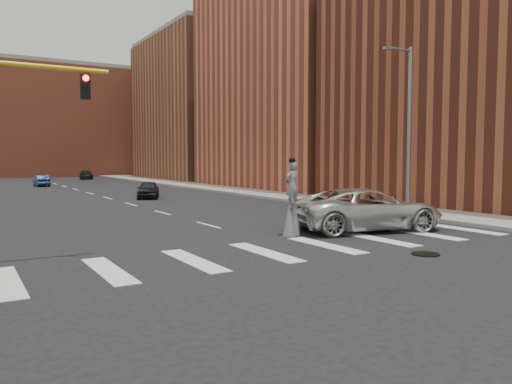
% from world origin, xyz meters
% --- Properties ---
extents(ground_plane, '(160.00, 160.00, 0.00)m').
position_xyz_m(ground_plane, '(0.00, 0.00, 0.00)').
color(ground_plane, black).
rests_on(ground_plane, ground).
extents(sidewalk_right, '(5.00, 90.00, 0.18)m').
position_xyz_m(sidewalk_right, '(12.50, 25.00, 0.09)').
color(sidewalk_right, gray).
rests_on(sidewalk_right, ground).
extents(manhole, '(0.90, 0.90, 0.04)m').
position_xyz_m(manhole, '(3.00, -2.00, 0.02)').
color(manhole, black).
rests_on(manhole, ground).
extents(building_near, '(16.00, 20.00, 22.00)m').
position_xyz_m(building_near, '(22.00, 8.00, 11.00)').
color(building_near, brown).
rests_on(building_near, ground).
extents(building_mid, '(16.00, 22.00, 24.00)m').
position_xyz_m(building_mid, '(22.00, 30.00, 12.00)').
color(building_mid, '#BD583B').
rests_on(building_mid, ground).
extents(building_far, '(16.00, 22.00, 20.00)m').
position_xyz_m(building_far, '(22.00, 54.00, 10.00)').
color(building_far, '#985438').
rests_on(building_far, ground).
extents(building_backdrop, '(26.00, 14.00, 18.00)m').
position_xyz_m(building_backdrop, '(6.00, 78.00, 9.00)').
color(building_backdrop, '#BD583B').
rests_on(building_backdrop, ground).
extents(streetlight, '(2.05, 0.20, 9.00)m').
position_xyz_m(streetlight, '(10.90, 6.00, 4.90)').
color(streetlight, slate).
rests_on(streetlight, ground).
extents(stilt_performer, '(0.83, 0.61, 3.18)m').
position_xyz_m(stilt_performer, '(1.57, 3.50, 1.30)').
color(stilt_performer, '#352015').
rests_on(stilt_performer, ground).
extents(suv_crossing, '(7.06, 4.41, 1.82)m').
position_xyz_m(suv_crossing, '(5.17, 3.00, 0.91)').
color(suv_crossing, beige).
rests_on(suv_crossing, ground).
extents(car_near, '(2.90, 4.20, 1.33)m').
position_xyz_m(car_near, '(2.66, 24.25, 0.66)').
color(car_near, black).
rests_on(car_near, ground).
extents(car_mid, '(1.37, 3.71, 1.21)m').
position_xyz_m(car_mid, '(-2.06, 45.55, 0.61)').
color(car_mid, navy).
rests_on(car_mid, ground).
extents(car_far, '(2.37, 4.47, 1.23)m').
position_xyz_m(car_far, '(6.00, 61.06, 0.62)').
color(car_far, black).
rests_on(car_far, ground).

